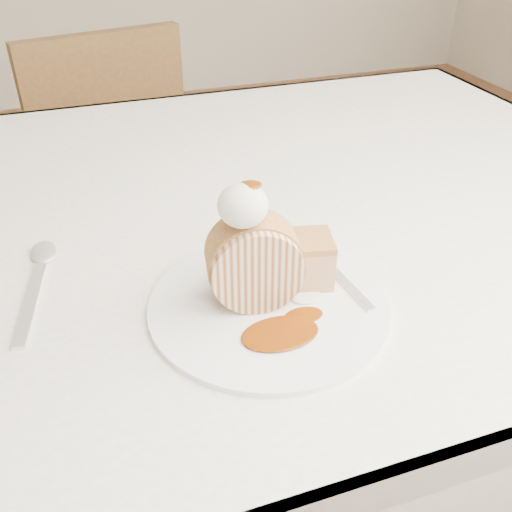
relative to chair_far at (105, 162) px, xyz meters
name	(u,v)px	position (x,y,z in m)	size (l,w,h in m)	color
table	(183,263)	(0.04, -0.82, 0.19)	(1.40, 0.90, 0.75)	white
chair_far	(105,162)	(0.00, 0.00, 0.00)	(0.47, 0.47, 0.82)	brown
plate	(269,305)	(0.08, -1.05, 0.28)	(0.24, 0.24, 0.01)	white
roulade_slice	(255,263)	(0.07, -1.04, 0.33)	(0.09, 0.09, 0.05)	beige
cake_chunk	(305,262)	(0.13, -1.03, 0.31)	(0.05, 0.05, 0.04)	#BF8448
whipped_cream	(243,205)	(0.06, -1.04, 0.40)	(0.05, 0.05, 0.04)	white
caramel_drizzle	(249,180)	(0.07, -1.04, 0.42)	(0.02, 0.02, 0.01)	#652904
caramel_pool	(280,333)	(0.08, -1.10, 0.29)	(0.08, 0.05, 0.00)	#652904
fork	(344,282)	(0.17, -1.05, 0.29)	(0.02, 0.14, 0.00)	silver
spoon	(31,302)	(-0.14, -0.97, 0.28)	(0.03, 0.17, 0.00)	silver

